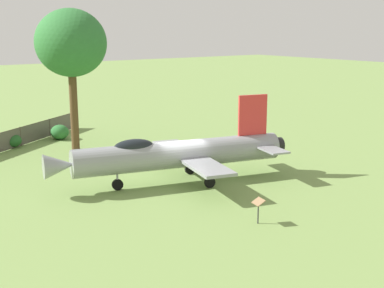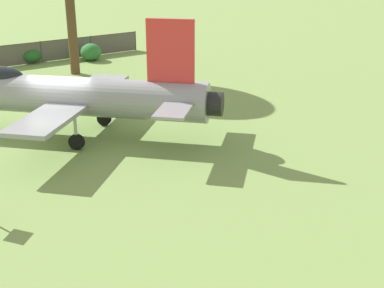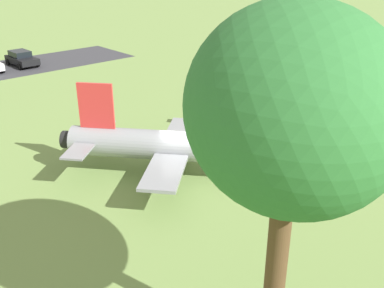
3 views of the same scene
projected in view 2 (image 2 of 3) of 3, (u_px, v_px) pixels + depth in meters
The scene contains 4 objects.
ground_plane at pixel (64, 135), 20.92m from camera, with size 200.00×200.00×0.00m, color #75934C.
display_jet at pixel (52, 94), 20.39m from camera, with size 8.73×13.68×4.75m.
shrub_near_fence at pixel (91, 52), 34.74m from camera, with size 1.51×1.39×1.15m.
shrub_by_tree at pixel (31, 55), 34.10m from camera, with size 1.68×1.36×0.99m.
Camera 2 is at (-19.94, -4.21, 7.06)m, focal length 47.98 mm.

